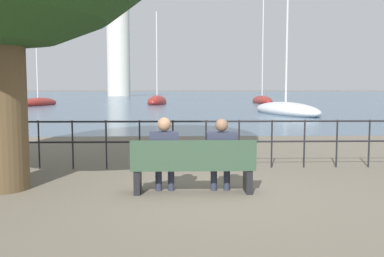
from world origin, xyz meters
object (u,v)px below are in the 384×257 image
harbor_lighthouse (118,36)px  sailboat_4 (157,101)px  sailboat_2 (262,100)px  seated_person_left (164,151)px  park_bench (193,167)px  sailboat_0 (38,103)px  sailboat_3 (286,110)px  seated_person_right (221,152)px

harbor_lighthouse → sailboat_4: bearing=-77.8°
sailboat_2 → seated_person_left: bearing=-102.4°
park_bench → harbor_lighthouse: (-14.22, 94.61, 13.50)m
park_bench → sailboat_0: 40.69m
park_bench → sailboat_3: size_ratio=0.19×
seated_person_right → sailboat_4: bearing=94.3°
sailboat_4 → harbor_lighthouse: harbor_lighthouse is taller
sailboat_4 → harbor_lighthouse: size_ratio=0.35×
sailboat_0 → sailboat_2: size_ratio=0.59×
seated_person_right → sailboat_4: 40.80m
sailboat_0 → sailboat_4: bearing=23.1°
seated_person_left → harbor_lighthouse: harbor_lighthouse is taller
park_bench → seated_person_right: seated_person_right is taller
seated_person_left → seated_person_right: bearing=0.0°
seated_person_left → seated_person_right: seated_person_left is taller
seated_person_right → harbor_lighthouse: 96.59m
seated_person_right → sailboat_3: size_ratio=0.12×
seated_person_left → seated_person_right: size_ratio=1.02×
park_bench → sailboat_3: 23.44m
sailboat_0 → sailboat_3: size_ratio=0.72×
seated_person_left → sailboat_0: 40.45m
sailboat_0 → sailboat_3: 26.92m
sailboat_3 → sailboat_4: (-9.76, 18.43, 0.07)m
sailboat_3 → seated_person_left: bearing=-119.0°
seated_person_left → harbor_lighthouse: bearing=98.3°
park_bench → sailboat_3: sailboat_3 is taller
harbor_lighthouse → sailboat_0: bearing=-90.6°
park_bench → sailboat_0: (-14.78, 37.91, -0.18)m
sailboat_4 → sailboat_0: bearing=-160.0°
sailboat_2 → sailboat_3: (-2.67, -21.97, -0.06)m
harbor_lighthouse → seated_person_left: bearing=-81.7°
seated_person_left → sailboat_0: size_ratio=0.17×
park_bench → sailboat_0: size_ratio=0.27×
sailboat_3 → sailboat_4: size_ratio=0.99×
seated_person_right → harbor_lighthouse: harbor_lighthouse is taller
seated_person_right → sailboat_3: (6.69, 22.24, -0.41)m
park_bench → harbor_lighthouse: size_ratio=0.07×
park_bench → seated_person_right: (0.47, 0.08, 0.24)m
park_bench → seated_person_left: (-0.47, 0.08, 0.25)m
sailboat_2 → seated_person_right: bearing=-101.2°
sailboat_0 → harbor_lighthouse: (0.57, 56.71, 13.68)m
sailboat_0 → harbor_lighthouse: size_ratio=0.25×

